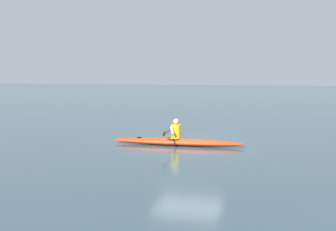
% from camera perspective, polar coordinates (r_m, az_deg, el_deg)
% --- Properties ---
extents(ground_plane, '(160.00, 160.00, 0.00)m').
position_cam_1_polar(ground_plane, '(15.89, 2.83, -3.80)').
color(ground_plane, '#334C56').
extents(kayak, '(4.89, 0.87, 0.26)m').
position_cam_1_polar(kayak, '(15.42, 1.29, -3.59)').
color(kayak, red).
rests_on(kayak, ground).
extents(kayaker, '(0.47, 2.46, 0.72)m').
position_cam_1_polar(kayaker, '(15.37, 1.00, -2.00)').
color(kayaker, yellow).
rests_on(kayaker, kayak).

